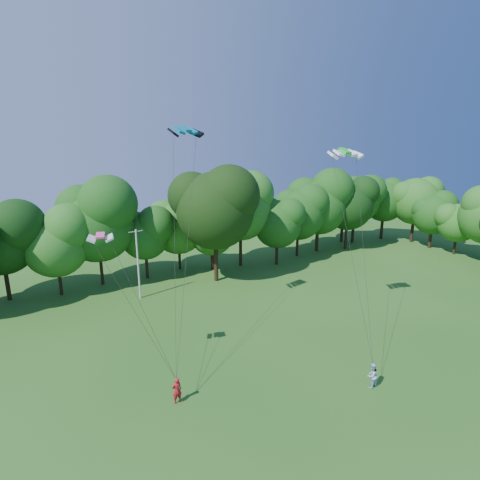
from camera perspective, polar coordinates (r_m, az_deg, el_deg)
utility_pole at (r=43.02m, az=-15.28°, el=-3.48°), size 1.58×0.35×7.94m
kite_flyer_left at (r=27.21m, az=-9.60°, el=-21.65°), size 0.71×0.49×1.86m
kite_flyer_right at (r=29.76m, az=19.46°, el=-18.86°), size 0.96×0.77×1.87m
kite_teal at (r=33.22m, az=-8.41°, el=16.46°), size 3.16×1.94×0.63m
kite_green at (r=34.51m, az=15.70°, el=12.94°), size 3.13×1.89×0.58m
kite_pink at (r=26.46m, az=-20.53°, el=0.66°), size 1.82×1.19×0.32m
tree_back_center at (r=45.86m, az=-3.80°, el=5.05°), size 10.48×10.48×15.25m
tree_back_east at (r=68.32m, az=15.56°, el=6.17°), size 8.66×8.66×12.60m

